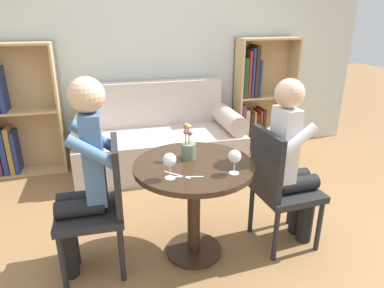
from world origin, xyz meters
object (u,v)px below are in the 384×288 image
person_right (292,161)px  bookshelf_right (256,101)px  couch (159,141)px  chair_right (279,184)px  chair_left (101,202)px  wine_glass_left (170,161)px  person_left (83,175)px  wine_glass_right (235,157)px  flower_vase (188,148)px  bookshelf_left (16,115)px

person_right → bookshelf_right: bearing=-21.0°
couch → chair_right: bearing=-68.5°
chair_right → person_right: bearing=-87.3°
chair_left → wine_glass_left: bearing=66.6°
person_left → wine_glass_right: size_ratio=8.37×
chair_left → couch: bearing=158.9°
person_left → flower_vase: (0.69, 0.07, 0.08)m
bookshelf_right → flower_vase: bookshelf_right is taller
wine_glass_left → wine_glass_right: 0.40m
wine_glass_right → couch: bearing=96.7°
wine_glass_left → wine_glass_right: wine_glass_left is taller
couch → wine_glass_left: size_ratio=10.90×
person_left → person_right: person_left is taller
chair_right → flower_vase: 0.71m
bookshelf_right → person_left: bookshelf_right is taller
wine_glass_left → person_left: bearing=158.8°
wine_glass_left → flower_vase: flower_vase is taller
chair_right → flower_vase: bearing=73.6°
chair_right → wine_glass_left: chair_right is taller
chair_right → wine_glass_right: (-0.41, -0.16, 0.32)m
chair_left → person_right: size_ratio=0.72×
person_left → person_right: (1.41, -0.06, -0.04)m
chair_left → person_right: bearing=88.9°
flower_vase → chair_left: bearing=-173.1°
bookshelf_right → wine_glass_left: bookshelf_right is taller
bookshelf_left → flower_vase: size_ratio=5.46×
couch → wine_glass_left: bearing=-96.5°
bookshelf_right → chair_right: bearing=-109.4°
couch → bookshelf_right: (1.26, 0.26, 0.31)m
couch → person_left: size_ratio=1.36×
person_left → wine_glass_left: person_left is taller
couch → chair_left: couch is taller
person_right → chair_right: bearing=92.7°
chair_left → person_left: person_left is taller
bookshelf_right → wine_glass_left: size_ratio=8.38×
couch → wine_glass_left: (-0.19, -1.69, 0.51)m
chair_left → flower_vase: size_ratio=3.60×
bookshelf_left → person_left: bearing=-67.1°
bookshelf_right → person_left: (-1.96, -1.76, 0.08)m
wine_glass_left → bookshelf_left: bearing=122.6°
bookshelf_right → wine_glass_left: (-1.45, -1.95, 0.20)m
person_right → flower_vase: 0.74m
bookshelf_right → flower_vase: 2.12m
person_right → person_left: bearing=83.6°
bookshelf_right → flower_vase: bearing=-127.0°
chair_left → person_left: bearing=-90.9°
chair_left → person_right: 1.33m
bookshelf_right → person_right: size_ratio=1.10×
wine_glass_right → flower_vase: size_ratio=0.62×
couch → wine_glass_right: bearing=-83.3°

